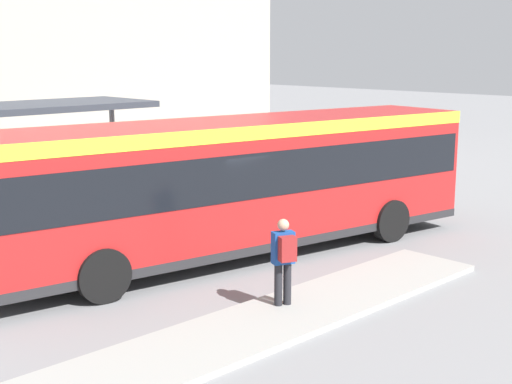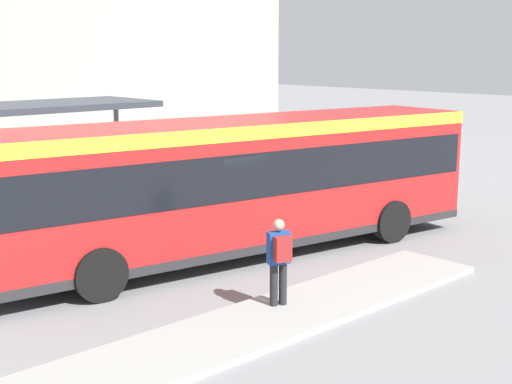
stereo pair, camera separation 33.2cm
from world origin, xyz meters
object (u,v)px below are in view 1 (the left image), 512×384
(city_bus, at_px, (237,177))
(pedestrian_waiting, at_px, (284,257))
(bicycle_white, at_px, (374,178))
(bicycle_black, at_px, (361,175))
(bicycle_orange, at_px, (395,179))

(city_bus, relative_size, pedestrian_waiting, 7.80)
(bicycle_white, distance_m, bicycle_black, 0.67)
(city_bus, bearing_deg, bicycle_white, 25.80)
(pedestrian_waiting, bearing_deg, city_bus, -6.19)
(pedestrian_waiting, relative_size, bicycle_orange, 0.91)
(bicycle_black, bearing_deg, pedestrian_waiting, -52.33)
(city_bus, relative_size, bicycle_black, 7.32)
(pedestrian_waiting, height_order, bicycle_black, pedestrian_waiting)
(city_bus, distance_m, bicycle_black, 9.74)
(pedestrian_waiting, distance_m, bicycle_white, 12.35)
(city_bus, bearing_deg, bicycle_orange, 21.51)
(bicycle_orange, xyz_separation_m, bicycle_black, (-0.14, 1.31, -0.01))
(bicycle_orange, bearing_deg, bicycle_white, -154.89)
(pedestrian_waiting, distance_m, bicycle_orange, 12.28)
(city_bus, height_order, bicycle_black, city_bus)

